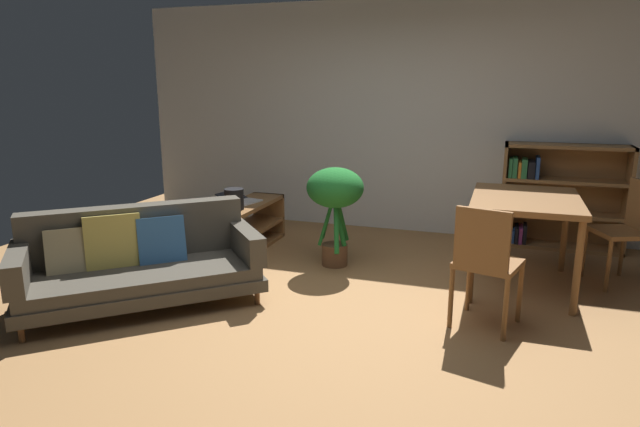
{
  "coord_description": "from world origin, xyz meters",
  "views": [
    {
      "loc": [
        1.12,
        -3.82,
        1.76
      ],
      "look_at": [
        -0.32,
        0.42,
        0.69
      ],
      "focal_mm": 30.74,
      "sensor_mm": 36.0,
      "label": 1
    }
  ],
  "objects": [
    {
      "name": "ground_plane",
      "position": [
        0.0,
        0.0,
        0.0
      ],
      "size": [
        8.16,
        8.16,
        0.0
      ],
      "primitive_type": "plane",
      "color": "#9E7042"
    },
    {
      "name": "back_wall_panel",
      "position": [
        0.0,
        2.7,
        1.35
      ],
      "size": [
        6.8,
        0.1,
        2.7
      ],
      "primitive_type": "cube",
      "color": "silver",
      "rests_on": "ground_plane"
    },
    {
      "name": "fabric_couch",
      "position": [
        -1.65,
        -0.28,
        0.35
      ],
      "size": [
        1.93,
        1.85,
        0.76
      ],
      "color": "brown",
      "rests_on": "ground_plane"
    },
    {
      "name": "media_console",
      "position": [
        -1.46,
        1.3,
        0.24
      ],
      "size": [
        0.38,
        1.24,
        0.5
      ],
      "color": "brown",
      "rests_on": "ground_plane"
    },
    {
      "name": "open_laptop",
      "position": [
        -1.55,
        1.38,
        0.53
      ],
      "size": [
        0.46,
        0.41,
        0.09
      ],
      "color": "silver",
      "rests_on": "media_console"
    },
    {
      "name": "desk_speaker",
      "position": [
        -1.45,
        1.04,
        0.61
      ],
      "size": [
        0.2,
        0.2,
        0.21
      ],
      "color": "black",
      "rests_on": "media_console"
    },
    {
      "name": "potted_floor_plant",
      "position": [
        -0.4,
        1.11,
        0.7
      ],
      "size": [
        0.55,
        0.59,
        0.97
      ],
      "color": "brown",
      "rests_on": "ground_plane"
    },
    {
      "name": "dining_table",
      "position": [
        1.32,
        1.09,
        0.72
      ],
      "size": [
        0.88,
        1.18,
        0.81
      ],
      "color": "brown",
      "rests_on": "ground_plane"
    },
    {
      "name": "dining_chair_near",
      "position": [
        1.04,
        0.09,
        0.53
      ],
      "size": [
        0.52,
        0.51,
        0.92
      ],
      "color": "brown",
      "rests_on": "ground_plane"
    },
    {
      "name": "dining_chair_far",
      "position": [
        2.19,
        1.45,
        0.53
      ],
      "size": [
        0.53,
        0.55,
        0.93
      ],
      "color": "brown",
      "rests_on": "ground_plane"
    },
    {
      "name": "bookshelf",
      "position": [
        1.66,
        2.5,
        0.56
      ],
      "size": [
        1.26,
        0.35,
        1.13
      ],
      "color": "olive",
      "rests_on": "ground_plane"
    }
  ]
}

